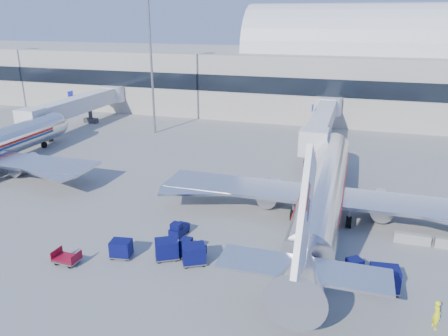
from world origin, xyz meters
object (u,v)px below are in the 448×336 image
(jetbridge_near, at_px, (323,120))
(ramp_worker, at_px, (436,315))
(cart_train_c, at_px, (121,248))
(cart_open_red, at_px, (67,259))
(cart_train_b, at_px, (167,249))
(tug_lead, at_px, (191,248))
(airliner_main, at_px, (323,191))
(cart_solo_far, at_px, (384,279))
(jetbridge_mid, at_px, (82,104))
(mast_west, at_px, (150,42))
(barrier_near, at_px, (412,239))
(tug_left, at_px, (179,229))
(cart_train_a, at_px, (194,254))
(cart_solo_near, at_px, (299,299))
(tug_right, at_px, (358,272))

(jetbridge_near, height_order, ramp_worker, jetbridge_near)
(cart_train_c, relative_size, cart_open_red, 0.91)
(cart_train_b, relative_size, cart_open_red, 1.15)
(tug_lead, bearing_deg, airliner_main, 49.20)
(cart_solo_far, bearing_deg, airliner_main, 110.55)
(jetbridge_mid, relative_size, mast_west, 1.22)
(cart_train_c, height_order, cart_open_red, cart_train_c)
(barrier_near, height_order, tug_lead, tug_lead)
(tug_lead, height_order, tug_left, tug_lead)
(jetbridge_near, relative_size, jetbridge_mid, 1.00)
(ramp_worker, bearing_deg, mast_west, 27.69)
(cart_train_a, bearing_deg, tug_left, 98.41)
(tug_lead, distance_m, cart_solo_far, 15.05)
(tug_lead, height_order, cart_open_red, tug_lead)
(barrier_near, height_order, ramp_worker, ramp_worker)
(cart_train_c, xyz_separation_m, cart_solo_near, (14.86, -2.68, 0.18))
(tug_left, relative_size, cart_solo_near, 1.02)
(mast_west, relative_size, cart_open_red, 10.84)
(tug_left, bearing_deg, cart_train_b, -163.33)
(tug_lead, xyz_separation_m, ramp_worker, (18.03, -3.67, 0.32))
(jetbridge_near, distance_m, cart_open_red, 43.75)
(cart_open_red, height_order, ramp_worker, ramp_worker)
(mast_west, height_order, cart_solo_near, mast_west)
(mast_west, relative_size, cart_train_a, 9.66)
(barrier_near, relative_size, cart_solo_far, 1.32)
(cart_train_a, height_order, cart_train_c, cart_train_a)
(cart_train_a, bearing_deg, barrier_near, -0.92)
(tug_lead, relative_size, ramp_worker, 1.16)
(cart_train_a, bearing_deg, tug_right, -21.75)
(tug_right, xyz_separation_m, cart_train_c, (-18.55, -2.21, 0.08))
(jetbridge_near, bearing_deg, ramp_worker, -74.97)
(tug_right, relative_size, cart_train_c, 1.42)
(mast_west, xyz_separation_m, tug_right, (33.56, -35.32, -14.06))
(barrier_near, bearing_deg, cart_solo_near, -123.64)
(cart_train_b, distance_m, cart_open_red, 7.94)
(tug_left, height_order, cart_train_b, cart_train_b)
(airliner_main, distance_m, tug_left, 14.14)
(jetbridge_mid, xyz_separation_m, barrier_near, (52.40, -28.81, -3.48))
(tug_right, bearing_deg, jetbridge_mid, -165.57)
(barrier_near, height_order, tug_right, tug_right)
(tug_right, bearing_deg, airliner_main, 161.36)
(tug_lead, height_order, cart_train_b, cart_train_b)
(cart_train_c, bearing_deg, cart_train_b, 5.06)
(jetbridge_near, relative_size, cart_solo_near, 12.66)
(barrier_near, distance_m, cart_solo_near, 14.68)
(tug_lead, height_order, cart_train_a, cart_train_a)
(ramp_worker, bearing_deg, cart_open_red, 74.15)
(airliner_main, distance_m, mast_west, 41.12)
(jetbridge_mid, relative_size, tug_left, 12.38)
(tug_lead, bearing_deg, mast_west, 122.57)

